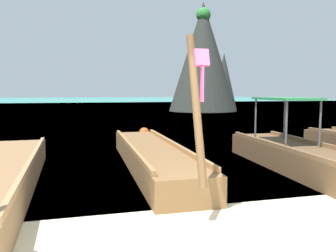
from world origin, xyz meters
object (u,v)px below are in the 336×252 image
Objects in this scene: karst_rock at (205,59)px; mooring_buoy_near at (144,133)px; longtail_boat_pink_ribbon at (152,157)px; longtail_boat_yellow_ribbon at (299,156)px.

karst_rock is 21.35m from mooring_buoy_near.
longtail_boat_pink_ribbon is 3.56m from longtail_boat_yellow_ribbon.
longtail_boat_yellow_ribbon is 0.56× the size of karst_rock.
karst_rock reaches higher than longtail_boat_yellow_ribbon.
longtail_boat_yellow_ribbon is 26.67m from karst_rock.
longtail_boat_pink_ribbon is at bearing 161.14° from longtail_boat_yellow_ribbon.
mooring_buoy_near is at bearing 81.23° from longtail_boat_pink_ribbon.
karst_rock is at bearing 62.26° from mooring_buoy_near.
longtail_boat_pink_ribbon is 17.21× the size of mooring_buoy_near.
karst_rock reaches higher than longtail_boat_pink_ribbon.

